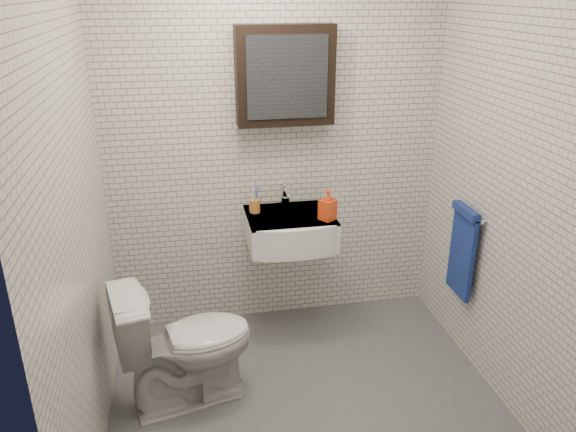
{
  "coord_description": "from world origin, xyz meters",
  "views": [
    {
      "loc": [
        -0.59,
        -2.49,
        2.2
      ],
      "look_at": [
        -0.02,
        0.45,
        0.98
      ],
      "focal_mm": 35.0,
      "sensor_mm": 36.0,
      "label": 1
    }
  ],
  "objects": [
    {
      "name": "soap_bottle",
      "position": [
        0.27,
        0.65,
        0.95
      ],
      "size": [
        0.12,
        0.12,
        0.19
      ],
      "primitive_type": "imported",
      "rotation": [
        0.0,
        0.0,
        0.62
      ],
      "color": "#FF5B1A",
      "rests_on": "washbasin"
    },
    {
      "name": "room_shell",
      "position": [
        0.0,
        0.0,
        1.47
      ],
      "size": [
        2.22,
        2.02,
        2.51
      ],
      "color": "silver",
      "rests_on": "ground"
    },
    {
      "name": "ground",
      "position": [
        0.0,
        0.0,
        0.01
      ],
      "size": [
        2.2,
        2.0,
        0.01
      ],
      "primitive_type": "cube",
      "color": "#4F5357",
      "rests_on": "ground"
    },
    {
      "name": "toothbrush_cup",
      "position": [
        -0.16,
        0.86,
        0.9
      ],
      "size": [
        0.09,
        0.09,
        0.19
      ],
      "rotation": [
        0.0,
        0.0,
        -0.33
      ],
      "color": "#C06F30",
      "rests_on": "washbasin"
    },
    {
      "name": "faucet",
      "position": [
        0.05,
        0.93,
        0.92
      ],
      "size": [
        0.06,
        0.2,
        0.15
      ],
      "color": "silver",
      "rests_on": "washbasin"
    },
    {
      "name": "toilet",
      "position": [
        -0.65,
        0.17,
        0.38
      ],
      "size": [
        0.81,
        0.57,
        0.75
      ],
      "primitive_type": "imported",
      "rotation": [
        0.0,
        0.0,
        1.79
      ],
      "color": "silver",
      "rests_on": "ground"
    },
    {
      "name": "mirror_cabinet",
      "position": [
        0.05,
        0.93,
        1.7
      ],
      "size": [
        0.6,
        0.15,
        0.6
      ],
      "color": "black",
      "rests_on": "room_shell"
    },
    {
      "name": "towel_rail",
      "position": [
        1.04,
        0.35,
        0.72
      ],
      "size": [
        0.09,
        0.3,
        0.58
      ],
      "color": "silver",
      "rests_on": "room_shell"
    },
    {
      "name": "washbasin",
      "position": [
        0.05,
        0.73,
        0.76
      ],
      "size": [
        0.55,
        0.5,
        0.2
      ],
      "color": "white",
      "rests_on": "room_shell"
    }
  ]
}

